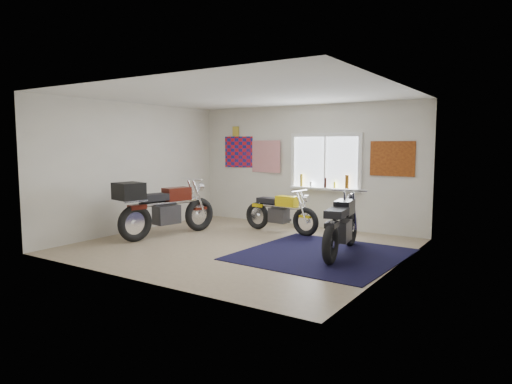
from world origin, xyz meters
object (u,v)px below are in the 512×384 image
Objects in this scene: yellow_triumph at (280,213)px; black_chrome_bike at (341,227)px; maroon_tourer at (161,208)px; navy_rug at (322,254)px.

yellow_triumph is 0.89× the size of black_chrome_bike.
maroon_tourer is (-1.72, -1.72, 0.19)m from yellow_triumph.
black_chrome_bike reaches higher than navy_rug.
maroon_tourer is (-3.28, -0.42, 0.59)m from navy_rug.
yellow_triumph is 0.81× the size of maroon_tourer.
black_chrome_bike is at bearing 38.85° from navy_rug.
maroon_tourer is at bearing -129.72° from yellow_triumph.
maroon_tourer is at bearing 90.84° from black_chrome_bike.
black_chrome_bike is at bearing -68.52° from maroon_tourer.
black_chrome_bike is 3.59m from maroon_tourer.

